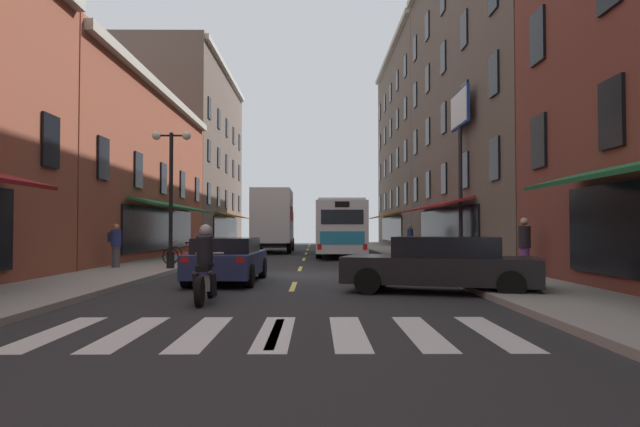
% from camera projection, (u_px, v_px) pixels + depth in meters
% --- Properties ---
extents(ground_plane, '(34.80, 80.00, 0.10)m').
position_uv_depth(ground_plane, '(298.00, 277.00, 18.10)').
color(ground_plane, '#28282B').
extents(lane_centre_dashes, '(0.14, 73.90, 0.01)m').
position_uv_depth(lane_centre_dashes, '(297.00, 276.00, 17.85)').
color(lane_centre_dashes, '#DBCC4C').
rests_on(lane_centre_dashes, ground).
extents(crosswalk_near, '(7.10, 2.80, 0.01)m').
position_uv_depth(crosswalk_near, '(275.00, 332.00, 8.10)').
color(crosswalk_near, silver).
rests_on(crosswalk_near, ground).
extents(sidewalk_left, '(3.00, 80.00, 0.14)m').
position_uv_depth(sidewalk_left, '(122.00, 273.00, 18.05)').
color(sidewalk_left, gray).
rests_on(sidewalk_left, ground).
extents(sidewalk_right, '(3.00, 80.00, 0.14)m').
position_uv_depth(sidewalk_right, '(473.00, 273.00, 18.15)').
color(sidewalk_right, gray).
rests_on(sidewalk_right, ground).
extents(storefront_row_right, '(9.44, 79.90, 17.79)m').
position_uv_depth(storefront_row_right, '(601.00, 55.00, 20.29)').
color(storefront_row_right, brown).
rests_on(storefront_row_right, ground).
extents(billboard_sign, '(0.40, 2.73, 7.59)m').
position_uv_depth(billboard_sign, '(460.00, 132.00, 24.01)').
color(billboard_sign, black).
rests_on(billboard_sign, sidewalk_right).
extents(transit_bus, '(2.84, 11.46, 3.10)m').
position_uv_depth(transit_bus, '(340.00, 228.00, 31.62)').
color(transit_bus, silver).
rests_on(transit_bus, ground).
extents(box_truck, '(2.49, 7.24, 4.04)m').
position_uv_depth(box_truck, '(274.00, 222.00, 35.35)').
color(box_truck, '#B21E19').
rests_on(box_truck, ground).
extents(sedan_near, '(4.98, 3.16, 1.37)m').
position_uv_depth(sedan_near, '(442.00, 264.00, 13.20)').
color(sedan_near, black).
rests_on(sedan_near, ground).
extents(sedan_mid, '(1.97, 4.31, 1.30)m').
position_uv_depth(sedan_mid, '(228.00, 259.00, 15.70)').
color(sedan_mid, navy).
rests_on(sedan_mid, ground).
extents(motorcycle_rider, '(0.62, 2.07, 1.66)m').
position_uv_depth(motorcycle_rider, '(205.00, 269.00, 11.45)').
color(motorcycle_rider, black).
rests_on(motorcycle_rider, ground).
extents(bicycle_near, '(1.71, 0.48, 0.91)m').
position_uv_depth(bicycle_near, '(183.00, 256.00, 21.17)').
color(bicycle_near, black).
rests_on(bicycle_near, sidewalk_left).
extents(bicycle_mid, '(1.71, 0.48, 0.91)m').
position_uv_depth(bicycle_mid, '(187.00, 253.00, 23.34)').
color(bicycle_mid, black).
rests_on(bicycle_mid, sidewalk_left).
extents(pedestrian_near, '(0.52, 0.46, 1.61)m').
position_uv_depth(pedestrian_near, '(116.00, 244.00, 19.92)').
color(pedestrian_near, '#4C4C51').
rests_on(pedestrian_near, sidewalk_left).
extents(pedestrian_mid, '(0.36, 0.36, 1.67)m').
position_uv_depth(pedestrian_mid, '(410.00, 239.00, 31.46)').
color(pedestrian_mid, maroon).
rests_on(pedestrian_mid, sidewalk_right).
extents(pedestrian_far, '(0.36, 0.36, 1.76)m').
position_uv_depth(pedestrian_far, '(525.00, 246.00, 16.10)').
color(pedestrian_far, '#66387F').
rests_on(pedestrian_far, sidewalk_right).
extents(street_lamp_twin, '(1.42, 0.32, 4.99)m').
position_uv_depth(street_lamp_twin, '(171.00, 192.00, 19.57)').
color(street_lamp_twin, black).
rests_on(street_lamp_twin, sidewalk_left).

